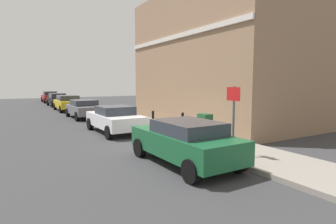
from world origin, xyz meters
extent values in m
plane|color=#38383A|center=(0.00, 0.00, 0.00)|extent=(80.00, 80.00, 0.00)
cube|color=gray|center=(1.94, 6.00, 0.07)|extent=(2.51, 30.00, 0.15)
cube|color=#937256|center=(6.73, 3.73, 4.01)|extent=(7.06, 11.45, 8.01)
cube|color=silver|center=(3.16, 3.73, 5.14)|extent=(0.12, 11.45, 0.24)
cube|color=#195933|center=(-0.49, -2.66, 0.66)|extent=(1.85, 4.13, 0.68)
cube|color=#2D333D|center=(-0.49, -2.86, 1.19)|extent=(1.60, 2.15, 0.41)
cylinder|color=black|center=(-1.36, -1.19, 0.32)|extent=(0.23, 0.64, 0.64)
cylinder|color=black|center=(0.30, -1.15, 0.32)|extent=(0.23, 0.64, 0.64)
cylinder|color=black|center=(-1.29, -4.18, 0.32)|extent=(0.23, 0.64, 0.64)
cylinder|color=black|center=(0.37, -4.14, 0.32)|extent=(0.23, 0.64, 0.64)
cube|color=silver|center=(-0.53, 3.68, 0.64)|extent=(1.89, 4.16, 0.64)
cube|color=#2D333D|center=(-0.53, 3.60, 1.16)|extent=(1.63, 1.77, 0.44)
cylinder|color=black|center=(-1.42, 5.17, 0.32)|extent=(0.23, 0.64, 0.64)
cylinder|color=black|center=(0.29, 5.21, 0.32)|extent=(0.23, 0.64, 0.64)
cylinder|color=black|center=(-1.36, 2.15, 0.32)|extent=(0.23, 0.64, 0.64)
cylinder|color=black|center=(0.35, 2.19, 0.32)|extent=(0.23, 0.64, 0.64)
cube|color=slate|center=(-0.48, 10.37, 0.62)|extent=(1.89, 4.07, 0.60)
cube|color=#2D333D|center=(-0.48, 10.38, 1.11)|extent=(1.63, 1.96, 0.42)
cylinder|color=black|center=(-1.37, 11.82, 0.32)|extent=(0.23, 0.64, 0.64)
cylinder|color=black|center=(0.33, 11.86, 0.32)|extent=(0.23, 0.64, 0.64)
cylinder|color=black|center=(-1.30, 8.88, 0.32)|extent=(0.23, 0.64, 0.64)
cylinder|color=black|center=(0.40, 8.92, 0.32)|extent=(0.23, 0.64, 0.64)
cube|color=gold|center=(-0.54, 16.25, 0.64)|extent=(1.88, 4.28, 0.63)
cube|color=#2D333D|center=(-0.54, 16.16, 1.17)|extent=(1.64, 2.14, 0.48)
cylinder|color=black|center=(-1.42, 17.83, 0.32)|extent=(0.22, 0.64, 0.64)
cylinder|color=black|center=(0.32, 17.84, 0.32)|extent=(0.22, 0.64, 0.64)
cylinder|color=black|center=(-1.40, 14.67, 0.32)|extent=(0.22, 0.64, 0.64)
cylinder|color=black|center=(0.34, 14.68, 0.32)|extent=(0.22, 0.64, 0.64)
cube|color=black|center=(-0.54, 22.09, 0.62)|extent=(1.77, 4.05, 0.60)
cube|color=#2D333D|center=(-0.54, 22.13, 1.15)|extent=(1.52, 1.95, 0.50)
cylinder|color=black|center=(-1.36, 23.52, 0.32)|extent=(0.24, 0.65, 0.64)
cylinder|color=black|center=(0.20, 23.56, 0.32)|extent=(0.24, 0.65, 0.64)
cylinder|color=black|center=(-1.29, 20.62, 0.32)|extent=(0.24, 0.65, 0.64)
cylinder|color=black|center=(0.28, 20.66, 0.32)|extent=(0.24, 0.65, 0.64)
cube|color=maroon|center=(-0.50, 28.75, 0.63)|extent=(1.72, 4.31, 0.61)
cube|color=#2D333D|center=(-0.51, 28.58, 1.17)|extent=(1.50, 2.16, 0.52)
cylinder|color=black|center=(-1.28, 30.35, 0.32)|extent=(0.23, 0.64, 0.64)
cylinder|color=black|center=(0.30, 30.34, 0.32)|extent=(0.23, 0.64, 0.64)
cylinder|color=black|center=(-1.31, 27.16, 0.32)|extent=(0.23, 0.64, 0.64)
cylinder|color=black|center=(0.27, 27.14, 0.32)|extent=(0.23, 0.64, 0.64)
cube|color=#1E4C28|center=(1.67, -0.95, 0.72)|extent=(0.40, 0.55, 1.15)
cube|color=#333333|center=(1.67, -0.95, 0.19)|extent=(0.46, 0.61, 0.08)
cylinder|color=black|center=(1.77, 0.85, 0.62)|extent=(0.12, 0.12, 0.95)
sphere|color=black|center=(1.77, 0.85, 1.12)|extent=(0.14, 0.14, 0.14)
cylinder|color=black|center=(0.94, 2.25, 0.62)|extent=(0.12, 0.12, 0.95)
sphere|color=black|center=(0.94, 2.25, 1.12)|extent=(0.14, 0.14, 0.14)
cylinder|color=#59595B|center=(1.08, -3.18, 1.30)|extent=(0.08, 0.08, 2.30)
cube|color=white|center=(1.06, -3.18, 2.20)|extent=(0.03, 0.56, 0.40)
cube|color=red|center=(1.04, -3.18, 2.20)|extent=(0.01, 0.60, 0.44)
camera|label=1|loc=(-5.21, -9.67, 2.57)|focal=29.17mm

